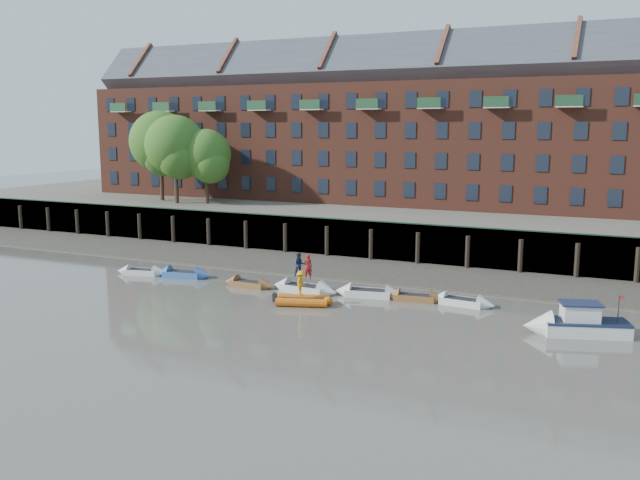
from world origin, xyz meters
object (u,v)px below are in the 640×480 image
Objects in this scene: person_rib_crew at (301,283)px; person_rower_b at (299,265)px; rowboat_2 at (249,284)px; person_rower_a at (308,267)px; rowboat_6 at (462,302)px; rowboat_0 at (142,272)px; rowboat_5 at (415,298)px; rowboat_3 at (304,289)px; rib_tender at (305,300)px; rowboat_1 at (183,274)px; motor_launch at (569,324)px; rowboat_4 at (369,293)px.

person_rower_b is at bearing 22.05° from person_rib_crew.
rowboat_2 is 4.72m from person_rower_a.
rowboat_0 is at bearing -171.17° from rowboat_6.
rowboat_6 reaches higher than rowboat_5.
person_rib_crew is (-6.17, -3.86, 1.16)m from rowboat_5.
person_rib_crew reaches higher than rowboat_2.
rowboat_3 is 1.38× the size of rib_tender.
rowboat_6 is at bearing 6.01° from rib_tender.
rowboat_5 is (17.47, 0.62, -0.02)m from rowboat_1.
motor_launch reaches higher than rowboat_1.
person_rib_crew is (-0.24, -0.06, 1.10)m from rib_tender.
rowboat_0 is at bearing 148.38° from person_rower_b.
rowboat_3 is 0.86× the size of motor_launch.
motor_launch reaches higher than rowboat_5.
rowboat_6 is (10.36, 1.17, -0.04)m from rowboat_3.
rowboat_0 is 0.92× the size of rowboat_1.
rowboat_2 is 1.13× the size of rib_tender.
rowboat_4 reaches higher than rowboat_5.
person_rib_crew reaches higher than rib_tender.
rib_tender is 1.12m from person_rib_crew.
rowboat_0 is 2.54× the size of person_rower_b.
rowboat_3 reaches higher than rowboat_2.
rowboat_5 is 10.11m from motor_launch.
rowboat_3 reaches higher than rowboat_1.
rib_tender is 3.98m from person_rower_b.
rowboat_3 is at bearing -11.02° from rowboat_0.
rowboat_1 is 10.10m from rowboat_3.
rowboat_3 is at bearing -46.68° from person_rower_a.
rowboat_1 is 11.80m from person_rib_crew.
person_rower_b reaches higher than rowboat_2.
rowboat_3 is 10.43m from rowboat_6.
person_rower_b is (12.96, 0.51, 1.56)m from rowboat_0.
rowboat_3 is 3.01× the size of person_rower_b.
rowboat_4 is (8.48, 0.92, 0.03)m from rowboat_2.
person_rower_a is at bearing -57.57° from person_rower_b.
person_rib_crew is at bearing -150.56° from rowboat_6.
person_rower_b is at bearing -169.88° from rowboat_6.
person_rib_crew is at bearing 176.07° from rib_tender.
rowboat_5 is 8.06m from person_rower_b.
person_rower_b is (-0.79, 0.35, -0.02)m from person_rower_a.
rowboat_2 is at bearing 176.20° from rowboat_4.
rowboat_0 is 1.03× the size of rowboat_2.
rowboat_1 is 11.96m from rib_tender.
person_rower_b reaches higher than rowboat_4.
rowboat_0 is at bearing -21.98° from motor_launch.
person_rower_b reaches higher than rib_tender.
rowboat_2 is 0.95× the size of rowboat_6.
rowboat_1 reaches higher than rowboat_6.
rowboat_1 is 10.51m from person_rower_a.
rowboat_4 is 0.84× the size of motor_launch.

